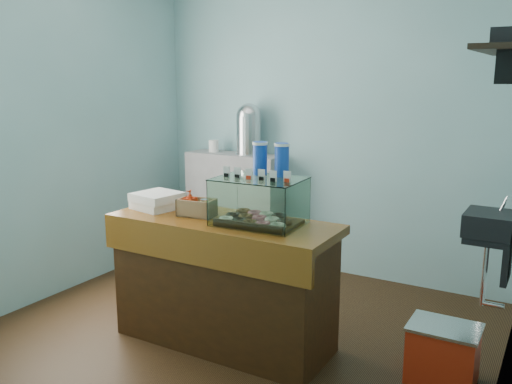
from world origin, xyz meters
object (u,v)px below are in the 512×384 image
Objects in this scene: display_case at (261,198)px; coffee_urn at (249,128)px; red_cooler at (443,353)px; counter at (223,281)px.

coffee_urn is at bearing 120.49° from display_case.
coffee_urn is 1.20× the size of red_cooler.
counter is 1.97m from coffee_urn.
display_case is 1.39× the size of red_cooler.
red_cooler is at bearing 6.48° from display_case.
coffee_urn is (-0.74, 1.59, 0.91)m from counter.
counter is at bearing -65.05° from coffee_urn.
red_cooler is at bearing 9.87° from counter.
display_case reaches higher than red_cooler.
counter is at bearing -171.00° from display_case.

